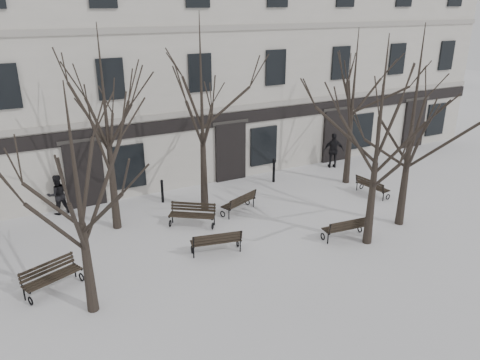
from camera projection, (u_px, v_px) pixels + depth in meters
ground at (243, 272)px, 15.52m from camera, size 100.00×100.00×0.00m
building at (127, 61)px, 24.30m from camera, size 40.40×10.20×11.40m
tree_1 at (76, 177)px, 12.13m from camera, size 4.63×4.63×6.62m
tree_2 at (380, 120)px, 15.76m from camera, size 5.22×5.22×7.46m
tree_3 at (415, 105)px, 17.18m from camera, size 5.40×5.40×7.72m
tree_4 at (105, 107)px, 16.85m from camera, size 5.43×5.43×7.76m
tree_5 at (201, 92)px, 18.40m from camera, size 5.67×5.67×8.10m
tree_6 at (354, 90)px, 21.61m from camera, size 5.14×5.14×7.34m
bench_0 at (51, 276)px, 14.38m from camera, size 1.86×1.25×0.90m
bench_1 at (216, 241)px, 16.49m from camera, size 1.86×1.00×0.90m
bench_2 at (346, 227)px, 17.51m from camera, size 1.80×0.80×0.88m
bench_3 at (192, 214)px, 18.58m from camera, size 1.83×1.56×0.91m
bench_4 at (240, 202)px, 19.75m from camera, size 1.80×1.23×0.87m
bench_5 at (372, 186)px, 21.52m from camera, size 0.79×1.70×0.83m
bollard_a at (162, 190)px, 20.71m from camera, size 0.14×0.14×1.07m
bollard_b at (274, 170)px, 23.05m from camera, size 0.16×0.16×1.21m
pedestrian_b at (60, 213)px, 19.81m from camera, size 0.93×0.78×1.72m
pedestrian_c at (332, 167)px, 25.36m from camera, size 1.20×0.88×1.89m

